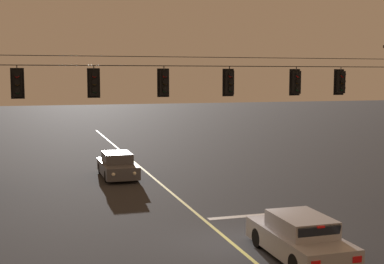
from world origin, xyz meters
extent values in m
plane|color=#28282B|center=(0.00, 0.00, 0.00)|extent=(180.00, 180.00, 0.00)
cube|color=#D1C64C|center=(0.00, 9.88, 0.00)|extent=(0.14, 60.00, 0.01)
cube|color=silver|center=(1.90, 3.28, 0.00)|extent=(3.40, 0.36, 0.01)
cylinder|color=black|center=(0.00, 3.88, 6.08)|extent=(18.89, 0.03, 0.03)
cylinder|color=black|center=(0.00, 3.88, 6.43)|extent=(18.89, 0.02, 0.02)
cylinder|color=black|center=(-6.90, 3.88, 5.99)|extent=(0.04, 0.04, 0.18)
cube|color=black|center=(-6.90, 3.88, 5.42)|extent=(0.32, 0.26, 0.96)
cube|color=black|center=(-6.90, 4.03, 5.42)|extent=(0.48, 0.03, 1.12)
sphere|color=red|center=(-6.90, 3.72, 5.71)|extent=(0.17, 0.17, 0.17)
cylinder|color=black|center=(-6.90, 3.68, 5.76)|extent=(0.20, 0.10, 0.20)
sphere|color=#3D280A|center=(-6.90, 3.72, 5.42)|extent=(0.17, 0.17, 0.17)
cylinder|color=black|center=(-6.90, 3.68, 5.47)|extent=(0.20, 0.10, 0.20)
sphere|color=black|center=(-6.90, 3.72, 5.14)|extent=(0.17, 0.17, 0.17)
cylinder|color=black|center=(-6.90, 3.68, 5.18)|extent=(0.20, 0.10, 0.20)
cylinder|color=black|center=(-4.15, 3.88, 5.99)|extent=(0.04, 0.04, 0.18)
cube|color=black|center=(-4.15, 3.88, 5.42)|extent=(0.32, 0.26, 0.96)
cube|color=black|center=(-4.15, 4.03, 5.42)|extent=(0.48, 0.03, 1.12)
sphere|color=red|center=(-4.15, 3.72, 5.71)|extent=(0.17, 0.17, 0.17)
cylinder|color=black|center=(-4.15, 3.68, 5.76)|extent=(0.20, 0.10, 0.20)
sphere|color=#3D280A|center=(-4.15, 3.72, 5.42)|extent=(0.17, 0.17, 0.17)
cylinder|color=black|center=(-4.15, 3.68, 5.47)|extent=(0.20, 0.10, 0.20)
sphere|color=black|center=(-4.15, 3.72, 5.14)|extent=(0.17, 0.17, 0.17)
cylinder|color=black|center=(-4.15, 3.68, 5.18)|extent=(0.20, 0.10, 0.20)
cylinder|color=black|center=(-1.44, 3.88, 5.99)|extent=(0.04, 0.04, 0.18)
cube|color=black|center=(-1.44, 3.88, 5.42)|extent=(0.32, 0.26, 0.96)
cube|color=black|center=(-1.44, 4.03, 5.42)|extent=(0.48, 0.03, 1.12)
sphere|color=red|center=(-1.44, 3.72, 5.71)|extent=(0.17, 0.17, 0.17)
cylinder|color=black|center=(-1.44, 3.68, 5.76)|extent=(0.20, 0.10, 0.20)
sphere|color=#3D280A|center=(-1.44, 3.72, 5.42)|extent=(0.17, 0.17, 0.17)
cylinder|color=black|center=(-1.44, 3.68, 5.47)|extent=(0.20, 0.10, 0.20)
sphere|color=black|center=(-1.44, 3.72, 5.14)|extent=(0.17, 0.17, 0.17)
cylinder|color=black|center=(-1.44, 3.68, 5.18)|extent=(0.20, 0.10, 0.20)
cylinder|color=black|center=(1.28, 3.88, 5.99)|extent=(0.04, 0.04, 0.18)
cube|color=black|center=(1.28, 3.88, 5.42)|extent=(0.32, 0.26, 0.96)
cube|color=black|center=(1.28, 4.03, 5.42)|extent=(0.48, 0.03, 1.12)
sphere|color=red|center=(1.28, 3.72, 5.71)|extent=(0.17, 0.17, 0.17)
cylinder|color=black|center=(1.28, 3.68, 5.76)|extent=(0.20, 0.10, 0.20)
sphere|color=#3D280A|center=(1.28, 3.72, 5.42)|extent=(0.17, 0.17, 0.17)
cylinder|color=black|center=(1.28, 3.68, 5.47)|extent=(0.20, 0.10, 0.20)
sphere|color=black|center=(1.28, 3.72, 5.14)|extent=(0.17, 0.17, 0.17)
cylinder|color=black|center=(1.28, 3.68, 5.18)|extent=(0.20, 0.10, 0.20)
cylinder|color=black|center=(4.29, 3.88, 5.99)|extent=(0.04, 0.04, 0.18)
cube|color=black|center=(4.29, 3.88, 5.42)|extent=(0.32, 0.26, 0.96)
cube|color=black|center=(4.29, 4.03, 5.42)|extent=(0.48, 0.03, 1.12)
sphere|color=red|center=(4.29, 3.72, 5.71)|extent=(0.17, 0.17, 0.17)
cylinder|color=black|center=(4.29, 3.68, 5.76)|extent=(0.20, 0.10, 0.20)
sphere|color=#3D280A|center=(4.29, 3.72, 5.42)|extent=(0.17, 0.17, 0.17)
cylinder|color=black|center=(4.29, 3.68, 5.47)|extent=(0.20, 0.10, 0.20)
sphere|color=black|center=(4.29, 3.72, 5.14)|extent=(0.17, 0.17, 0.17)
cylinder|color=black|center=(4.29, 3.68, 5.18)|extent=(0.20, 0.10, 0.20)
cylinder|color=black|center=(6.42, 3.88, 5.99)|extent=(0.04, 0.04, 0.18)
cube|color=black|center=(6.42, 3.88, 5.42)|extent=(0.32, 0.26, 0.96)
cube|color=black|center=(6.42, 4.03, 5.42)|extent=(0.48, 0.03, 1.12)
sphere|color=red|center=(6.42, 3.72, 5.71)|extent=(0.17, 0.17, 0.17)
cylinder|color=black|center=(6.42, 3.68, 5.76)|extent=(0.20, 0.10, 0.20)
sphere|color=#3D280A|center=(6.42, 3.72, 5.42)|extent=(0.17, 0.17, 0.17)
cylinder|color=black|center=(6.42, 3.68, 5.47)|extent=(0.20, 0.10, 0.20)
sphere|color=black|center=(6.42, 3.72, 5.14)|extent=(0.17, 0.17, 0.17)
cylinder|color=black|center=(6.42, 3.68, 5.18)|extent=(0.20, 0.10, 0.20)
cube|color=#A5A5AD|center=(1.49, -1.84, 0.51)|extent=(1.80, 4.30, 0.68)
cube|color=#A5A5AD|center=(1.49, -1.96, 1.12)|extent=(1.51, 2.15, 0.54)
cube|color=black|center=(1.49, -1.02, 1.12)|extent=(1.40, 0.21, 0.48)
cube|color=black|center=(1.49, -3.02, 1.12)|extent=(1.37, 0.18, 0.46)
cylinder|color=black|center=(0.69, -0.51, 0.32)|extent=(0.22, 0.64, 0.64)
cylinder|color=black|center=(2.28, -0.51, 0.32)|extent=(0.22, 0.64, 0.64)
cylinder|color=black|center=(2.28, -3.17, 0.32)|extent=(0.22, 0.64, 0.64)
cube|color=red|center=(0.84, -4.01, 0.61)|extent=(0.28, 0.03, 0.18)
cube|color=red|center=(2.13, -4.01, 0.61)|extent=(0.28, 0.03, 0.18)
cube|color=red|center=(1.49, -3.13, 1.35)|extent=(0.24, 0.04, 0.06)
cube|color=#4C4C51|center=(-1.88, 13.18, 0.51)|extent=(1.80, 4.30, 0.68)
cube|color=#4C4C51|center=(-1.88, 13.30, 1.12)|extent=(1.51, 2.15, 0.54)
cube|color=black|center=(-1.88, 12.36, 1.12)|extent=(1.40, 0.21, 0.48)
cube|color=black|center=(-1.88, 14.36, 1.12)|extent=(1.37, 0.18, 0.46)
cylinder|color=black|center=(-1.09, 11.85, 0.32)|extent=(0.22, 0.64, 0.64)
cylinder|color=black|center=(-2.67, 11.85, 0.32)|extent=(0.22, 0.64, 0.64)
cylinder|color=black|center=(-1.09, 14.51, 0.32)|extent=(0.22, 0.64, 0.64)
cylinder|color=black|center=(-2.67, 14.51, 0.32)|extent=(0.22, 0.64, 0.64)
sphere|color=white|center=(-1.32, 11.01, 0.57)|extent=(0.20, 0.20, 0.20)
sphere|color=white|center=(-2.44, 11.01, 0.57)|extent=(0.20, 0.20, 0.20)
camera|label=1|loc=(-6.43, -16.47, 5.70)|focal=49.97mm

